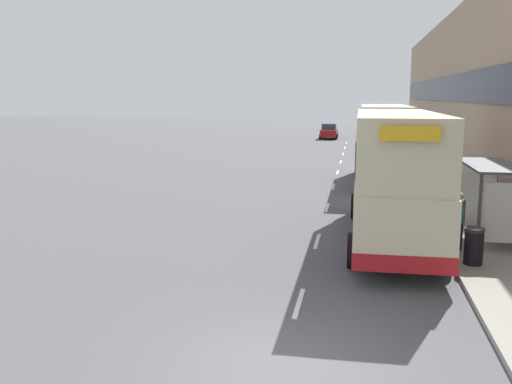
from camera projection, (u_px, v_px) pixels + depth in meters
name	position (u px, v px, depth m)	size (l,w,h in m)	color
ground_plane	(280.00, 366.00, 10.32)	(220.00, 220.00, 0.00)	#515156
pavement	(423.00, 155.00, 46.52)	(5.00, 93.00, 0.14)	gray
terrace_facade	(480.00, 80.00, 44.82)	(3.10, 93.00, 12.12)	#9E846B
lane_mark_0	(299.00, 303.00, 13.46)	(0.12, 2.00, 0.01)	silver
lane_mark_1	(317.00, 241.00, 19.17)	(0.12, 2.00, 0.01)	silver
lane_mark_2	(327.00, 208.00, 24.88)	(0.12, 2.00, 0.01)	silver
lane_mark_3	(333.00, 187.00, 30.59)	(0.12, 2.00, 0.01)	silver
lane_mark_4	(338.00, 172.00, 36.30)	(0.12, 2.00, 0.01)	silver
lane_mark_5	(341.00, 162.00, 42.01)	(0.12, 2.00, 0.01)	silver
lane_mark_6	(343.00, 154.00, 47.72)	(0.12, 2.00, 0.01)	silver
lane_mark_7	(345.00, 148.00, 53.44)	(0.12, 2.00, 0.01)	silver
lane_mark_8	(346.00, 143.00, 59.15)	(0.12, 2.00, 0.01)	silver
bus_shelter	(498.00, 188.00, 18.43)	(1.60, 4.20, 2.48)	#4C4C51
double_decker_bus_near	(395.00, 174.00, 18.77)	(2.85, 10.30, 4.30)	beige
double_decker_bus_ahead	(383.00, 142.00, 31.61)	(2.85, 10.22, 4.30)	beige
car_0	(329.00, 131.00, 64.49)	(1.98, 4.31, 1.69)	maroon
pedestrian_2	(459.00, 220.00, 17.52)	(0.35, 0.35, 1.79)	#23232D
litter_bin	(474.00, 246.00, 16.01)	(0.55, 0.55, 1.05)	black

